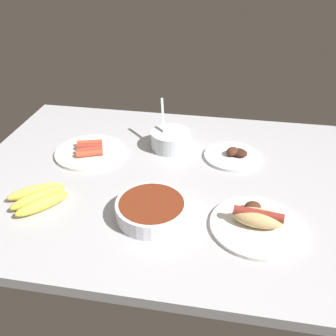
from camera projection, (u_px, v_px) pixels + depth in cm
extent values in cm
cube|color=#B2B2B7|center=(161.00, 180.00, 114.52)|extent=(120.00, 90.00, 3.00)
cylinder|color=white|center=(152.00, 210.00, 96.44)|extent=(18.93, 18.93, 4.54)
cylinder|color=maroon|center=(151.00, 204.00, 95.41)|extent=(17.04, 17.04, 1.00)
cylinder|color=white|center=(90.00, 152.00, 124.69)|extent=(23.42, 23.42, 1.00)
cylinder|color=#AD472D|center=(90.00, 143.00, 126.73)|extent=(8.77, 4.46, 2.12)
cylinder|color=#9E3828|center=(90.00, 146.00, 124.80)|extent=(8.77, 4.48, 2.12)
cylinder|color=#9E3828|center=(90.00, 150.00, 122.87)|extent=(8.64, 5.41, 2.12)
cylinder|color=#AD472D|center=(90.00, 153.00, 120.94)|extent=(8.68, 5.20, 2.12)
cylinder|color=white|center=(232.00, 156.00, 122.44)|extent=(18.48, 18.48, 1.00)
ellipsoid|color=#381E14|center=(239.00, 153.00, 121.42)|extent=(7.00, 6.65, 2.06)
ellipsoid|color=#472819|center=(233.00, 152.00, 121.45)|extent=(5.72, 5.88, 2.62)
cylinder|color=silver|center=(171.00, 140.00, 126.74)|extent=(13.75, 13.75, 6.02)
cylinder|color=beige|center=(171.00, 137.00, 126.09)|extent=(12.10, 12.10, 2.71)
cube|color=#B7B7BC|center=(163.00, 121.00, 125.33)|extent=(3.50, 10.51, 12.96)
cylinder|color=white|center=(256.00, 226.00, 93.78)|extent=(23.74, 23.74, 1.00)
ellipsoid|color=tan|center=(258.00, 218.00, 92.30)|extent=(13.67, 7.62, 4.40)
cylinder|color=maroon|center=(259.00, 214.00, 91.64)|extent=(12.57, 3.97, 2.40)
ellipsoid|color=#472819|center=(253.00, 207.00, 97.21)|extent=(5.08, 4.48, 2.80)
ellipsoid|color=#E5D14C|center=(35.00, 191.00, 104.10)|extent=(14.09, 11.73, 3.48)
ellipsoid|color=gold|center=(39.00, 197.00, 101.66)|extent=(12.99, 14.57, 3.69)
ellipsoid|color=gold|center=(42.00, 204.00, 99.30)|extent=(12.63, 13.87, 3.61)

